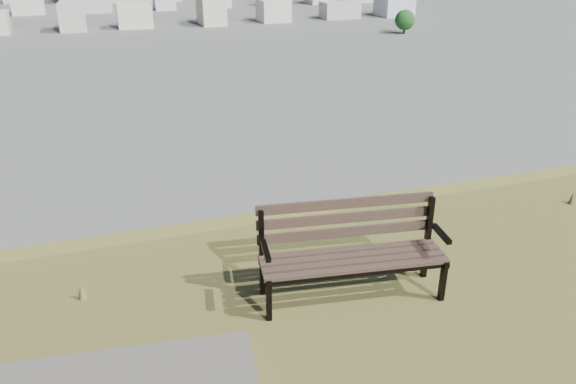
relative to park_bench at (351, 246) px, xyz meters
name	(u,v)px	position (x,y,z in m)	size (l,w,h in m)	color
park_bench	(351,246)	(0.00, 0.00, 0.00)	(1.88, 0.83, 0.95)	#3F3024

